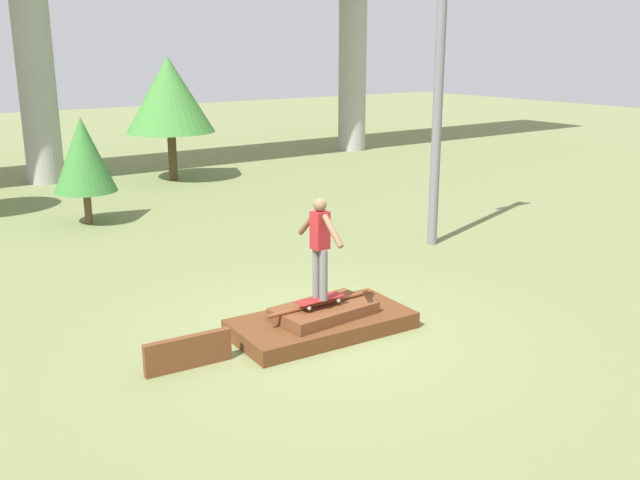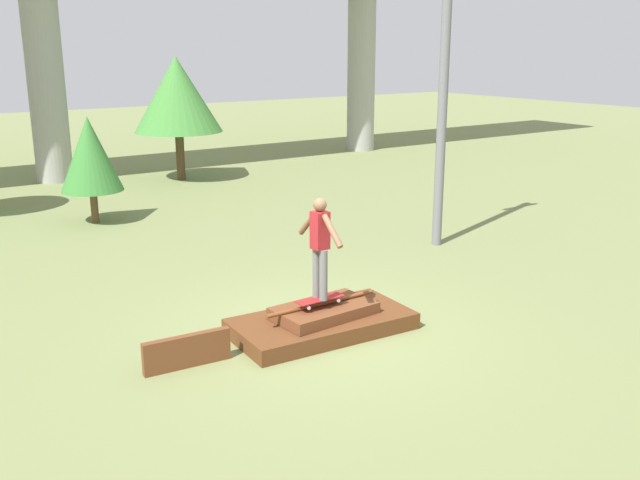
{
  "view_description": "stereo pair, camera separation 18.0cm",
  "coord_description": "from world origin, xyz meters",
  "px_view_note": "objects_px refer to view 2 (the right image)",
  "views": [
    {
      "loc": [
        -5.8,
        -8.08,
        4.17
      ],
      "look_at": [
        -0.08,
        -0.07,
        1.46
      ],
      "focal_mm": 40.0,
      "sensor_mm": 36.0,
      "label": 1
    },
    {
      "loc": [
        -5.65,
        -8.19,
        4.17
      ],
      "look_at": [
        -0.08,
        -0.07,
        1.46
      ],
      "focal_mm": 40.0,
      "sensor_mm": 36.0,
      "label": 2
    }
  ],
  "objects_px": {
    "skater": "(320,242)",
    "utility_pole": "(444,78)",
    "skateboard": "(320,299)",
    "tree_behind_right": "(90,154)",
    "tree_mid_back": "(177,95)"
  },
  "relations": [
    {
      "from": "skateboard",
      "to": "tree_mid_back",
      "type": "xyz_separation_m",
      "value": [
        3.44,
        12.82,
        2.11
      ]
    },
    {
      "from": "skateboard",
      "to": "utility_pole",
      "type": "xyz_separation_m",
      "value": [
        4.86,
        2.65,
        2.94
      ]
    },
    {
      "from": "utility_pole",
      "to": "tree_mid_back",
      "type": "distance_m",
      "value": 10.31
    },
    {
      "from": "skater",
      "to": "tree_mid_back",
      "type": "xyz_separation_m",
      "value": [
        3.44,
        12.82,
        1.23
      ]
    },
    {
      "from": "skater",
      "to": "utility_pole",
      "type": "bearing_deg",
      "value": 28.58
    },
    {
      "from": "skater",
      "to": "tree_behind_right",
      "type": "height_order",
      "value": "tree_behind_right"
    },
    {
      "from": "tree_behind_right",
      "to": "tree_mid_back",
      "type": "bearing_deg",
      "value": 45.28
    },
    {
      "from": "skateboard",
      "to": "skater",
      "type": "xyz_separation_m",
      "value": [
        -0.0,
        0.0,
        0.87
      ]
    },
    {
      "from": "skater",
      "to": "utility_pole",
      "type": "relative_size",
      "value": 0.22
    },
    {
      "from": "skateboard",
      "to": "skater",
      "type": "height_order",
      "value": "skater"
    },
    {
      "from": "skateboard",
      "to": "tree_mid_back",
      "type": "relative_size",
      "value": 0.2
    },
    {
      "from": "skateboard",
      "to": "tree_behind_right",
      "type": "xyz_separation_m",
      "value": [
        -0.59,
        8.75,
        1.1
      ]
    },
    {
      "from": "skater",
      "to": "tree_behind_right",
      "type": "xyz_separation_m",
      "value": [
        -0.59,
        8.75,
        0.23
      ]
    },
    {
      "from": "skateboard",
      "to": "skater",
      "type": "distance_m",
      "value": 0.87
    },
    {
      "from": "skater",
      "to": "utility_pole",
      "type": "distance_m",
      "value": 5.91
    }
  ]
}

